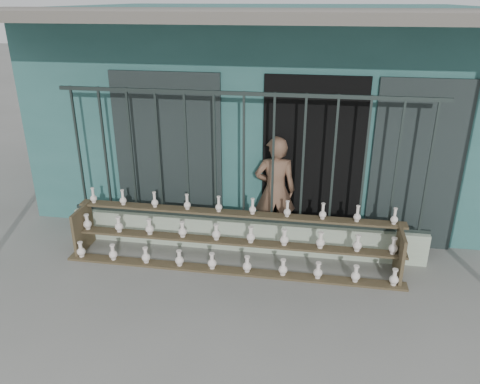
# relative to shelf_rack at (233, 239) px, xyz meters

# --- Properties ---
(ground) EXTENTS (60.00, 60.00, 0.00)m
(ground) POSITION_rel_shelf_rack_xyz_m (0.08, -0.89, -0.36)
(ground) COLOR slate
(workshop_building) EXTENTS (7.40, 6.60, 3.21)m
(workshop_building) POSITION_rel_shelf_rack_xyz_m (0.08, 3.34, 1.26)
(workshop_building) COLOR #2D605D
(workshop_building) RESTS_ON ground
(parapet_wall) EXTENTS (5.00, 0.20, 0.45)m
(parapet_wall) POSITION_rel_shelf_rack_xyz_m (0.08, 0.41, -0.13)
(parapet_wall) COLOR #AFC1A6
(parapet_wall) RESTS_ON ground
(security_fence) EXTENTS (5.00, 0.04, 1.80)m
(security_fence) POSITION_rel_shelf_rack_xyz_m (0.08, 0.41, 0.99)
(security_fence) COLOR #283330
(security_fence) RESTS_ON parapet_wall
(shelf_rack) EXTENTS (4.50, 0.68, 0.85)m
(shelf_rack) POSITION_rel_shelf_rack_xyz_m (0.00, 0.00, 0.00)
(shelf_rack) COLOR brown
(shelf_rack) RESTS_ON ground
(elderly_woman) EXTENTS (0.64, 0.47, 1.60)m
(elderly_woman) POSITION_rel_shelf_rack_xyz_m (0.48, 0.71, 0.44)
(elderly_woman) COLOR brown
(elderly_woman) RESTS_ON ground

